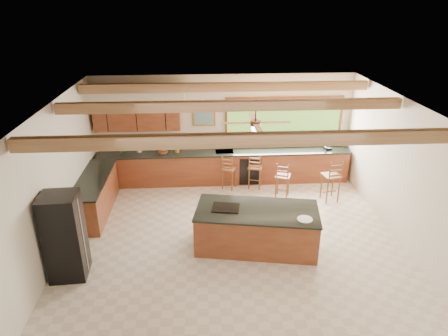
{
  "coord_description": "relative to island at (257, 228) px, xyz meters",
  "views": [
    {
      "loc": [
        -0.67,
        -7.48,
        4.96
      ],
      "look_at": [
        -0.14,
        0.8,
        1.34
      ],
      "focal_mm": 32.0,
      "sensor_mm": 36.0,
      "label": 1
    }
  ],
  "objects": [
    {
      "name": "bar_stool_d",
      "position": [
        2.2,
        1.89,
        0.24
      ],
      "size": [
        0.48,
        0.48,
        1.15
      ],
      "rotation": [
        0.0,
        0.0,
        0.19
      ],
      "color": "brown",
      "rests_on": "ground"
    },
    {
      "name": "counter_run",
      "position": [
        -1.29,
        2.87,
        0.02
      ],
      "size": [
        7.12,
        3.1,
        1.23
      ],
      "color": "brown",
      "rests_on": "ground"
    },
    {
      "name": "bar_stool_b",
      "position": [
        0.35,
        2.74,
        0.17
      ],
      "size": [
        0.45,
        0.45,
        1.03
      ],
      "rotation": [
        0.0,
        0.0,
        -0.27
      ],
      "color": "brown",
      "rests_on": "ground"
    },
    {
      "name": "ground",
      "position": [
        -0.47,
        0.35,
        -0.44
      ],
      "size": [
        7.2,
        7.2,
        0.0
      ],
      "primitive_type": "plane",
      "color": "beige",
      "rests_on": "ground"
    },
    {
      "name": "bar_stool_c",
      "position": [
        0.99,
        2.13,
        0.16
      ],
      "size": [
        0.47,
        0.47,
        1.02
      ],
      "rotation": [
        0.0,
        0.0,
        -0.35
      ],
      "color": "brown",
      "rests_on": "ground"
    },
    {
      "name": "island",
      "position": [
        0.0,
        0.0,
        0.0
      ],
      "size": [
        2.69,
        1.61,
        0.9
      ],
      "rotation": [
        0.0,
        0.0,
        -0.17
      ],
      "color": "brown",
      "rests_on": "ground"
    },
    {
      "name": "refrigerator",
      "position": [
        -3.69,
        -0.71,
        0.41
      ],
      "size": [
        0.7,
        0.68,
        1.7
      ],
      "rotation": [
        0.0,
        0.0,
        0.06
      ],
      "color": "black",
      "rests_on": "ground"
    },
    {
      "name": "bar_stool_a",
      "position": [
        -0.37,
        2.75,
        0.15
      ],
      "size": [
        0.47,
        0.48,
        0.99
      ],
      "rotation": [
        0.0,
        0.0,
        -0.44
      ],
      "color": "brown",
      "rests_on": "ground"
    },
    {
      "name": "room_shell",
      "position": [
        -0.64,
        1.0,
        1.77
      ],
      "size": [
        7.27,
        6.54,
        3.02
      ],
      "color": "beige",
      "rests_on": "ground"
    }
  ]
}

